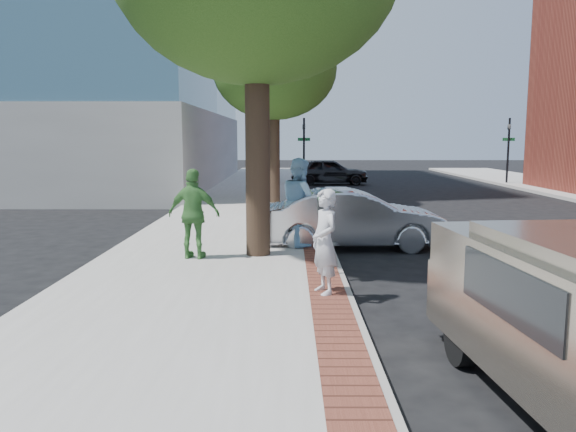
{
  "coord_description": "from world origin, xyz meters",
  "views": [
    {
      "loc": [
        0.08,
        -10.05,
        2.64
      ],
      "look_at": [
        0.05,
        0.38,
        1.2
      ],
      "focal_mm": 35.0,
      "sensor_mm": 36.0,
      "label": 1
    }
  ],
  "objects_px": {
    "person_green": "(194,214)",
    "sedan_silver": "(354,219)",
    "person_officer": "(300,202)",
    "parking_meter": "(321,218)",
    "bg_car": "(329,171)",
    "person_gray": "(325,242)"
  },
  "relations": [
    {
      "from": "parking_meter",
      "to": "person_officer",
      "type": "height_order",
      "value": "person_officer"
    },
    {
      "from": "sedan_silver",
      "to": "person_gray",
      "type": "bearing_deg",
      "value": 166.67
    },
    {
      "from": "parking_meter",
      "to": "person_gray",
      "type": "bearing_deg",
      "value": -90.2
    },
    {
      "from": "person_officer",
      "to": "person_gray",
      "type": "bearing_deg",
      "value": 164.44
    },
    {
      "from": "parking_meter",
      "to": "person_green",
      "type": "xyz_separation_m",
      "value": [
        -2.56,
        1.42,
        -0.12
      ]
    },
    {
      "from": "parking_meter",
      "to": "bg_car",
      "type": "relative_size",
      "value": 0.33
    },
    {
      "from": "person_officer",
      "to": "bg_car",
      "type": "distance_m",
      "value": 19.6
    },
    {
      "from": "person_officer",
      "to": "person_green",
      "type": "height_order",
      "value": "person_officer"
    },
    {
      "from": "person_gray",
      "to": "person_officer",
      "type": "distance_m",
      "value": 4.15
    },
    {
      "from": "person_officer",
      "to": "person_green",
      "type": "bearing_deg",
      "value": 103.04
    },
    {
      "from": "person_gray",
      "to": "bg_car",
      "type": "relative_size",
      "value": 0.38
    },
    {
      "from": "person_green",
      "to": "person_officer",
      "type": "bearing_deg",
      "value": -136.15
    },
    {
      "from": "person_green",
      "to": "bg_car",
      "type": "bearing_deg",
      "value": -90.76
    },
    {
      "from": "bg_car",
      "to": "sedan_silver",
      "type": "bearing_deg",
      "value": 175.94
    },
    {
      "from": "parking_meter",
      "to": "sedan_silver",
      "type": "height_order",
      "value": "parking_meter"
    },
    {
      "from": "bg_car",
      "to": "person_officer",
      "type": "bearing_deg",
      "value": 172.16
    },
    {
      "from": "person_officer",
      "to": "sedan_silver",
      "type": "xyz_separation_m",
      "value": [
        1.31,
        0.4,
        -0.46
      ]
    },
    {
      "from": "person_green",
      "to": "sedan_silver",
      "type": "bearing_deg",
      "value": -141.54
    },
    {
      "from": "person_officer",
      "to": "person_green",
      "type": "relative_size",
      "value": 1.09
    },
    {
      "from": "person_green",
      "to": "sedan_silver",
      "type": "relative_size",
      "value": 0.43
    },
    {
      "from": "person_officer",
      "to": "bg_car",
      "type": "xyz_separation_m",
      "value": [
        2.06,
        19.48,
        -0.42
      ]
    },
    {
      "from": "person_gray",
      "to": "person_officer",
      "type": "relative_size",
      "value": 0.83
    }
  ]
}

